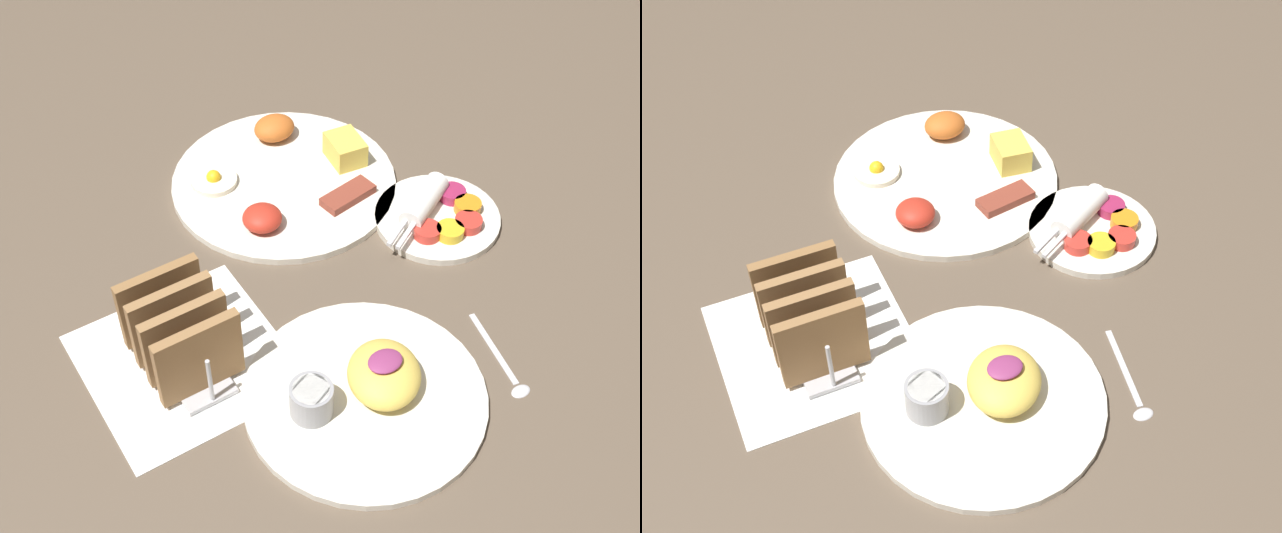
{
  "view_description": "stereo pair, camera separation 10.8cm",
  "coord_description": "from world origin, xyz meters",
  "views": [
    {
      "loc": [
        -0.38,
        -0.61,
        0.81
      ],
      "look_at": [
        0.02,
        0.03,
        0.03
      ],
      "focal_mm": 50.0,
      "sensor_mm": 36.0,
      "label": 1
    },
    {
      "loc": [
        -0.29,
        -0.66,
        0.81
      ],
      "look_at": [
        0.02,
        0.03,
        0.03
      ],
      "focal_mm": 50.0,
      "sensor_mm": 36.0,
      "label": 2
    }
  ],
  "objects": [
    {
      "name": "ground_plane",
      "position": [
        0.0,
        0.0,
        0.0
      ],
      "size": [
        3.0,
        3.0,
        0.0
      ],
      "primitive_type": "plane",
      "color": "brown"
    },
    {
      "name": "napkin_flat",
      "position": [
        -0.18,
        0.01,
        0.0
      ],
      "size": [
        0.22,
        0.22,
        0.0
      ],
      "color": "white",
      "rests_on": "ground_plane"
    },
    {
      "name": "toast_rack",
      "position": [
        -0.18,
        0.01,
        0.05
      ],
      "size": [
        0.1,
        0.15,
        0.1
      ],
      "color": "#B7B7BC",
      "rests_on": "ground_plane"
    },
    {
      "name": "plate_foreground",
      "position": [
        -0.03,
        -0.15,
        0.01
      ],
      "size": [
        0.27,
        0.27,
        0.06
      ],
      "color": "silver",
      "rests_on": "ground_plane"
    },
    {
      "name": "teaspoon",
      "position": [
        0.13,
        -0.2,
        0.0
      ],
      "size": [
        0.04,
        0.13,
        0.01
      ],
      "color": "silver",
      "rests_on": "ground_plane"
    },
    {
      "name": "plate_breakfast",
      "position": [
        0.08,
        0.21,
        0.01
      ],
      "size": [
        0.31,
        0.31,
        0.05
      ],
      "color": "silver",
      "rests_on": "ground_plane"
    },
    {
      "name": "plate_condiments",
      "position": [
        0.21,
        0.04,
        0.01
      ],
      "size": [
        0.18,
        0.17,
        0.04
      ],
      "color": "silver",
      "rests_on": "ground_plane"
    }
  ]
}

